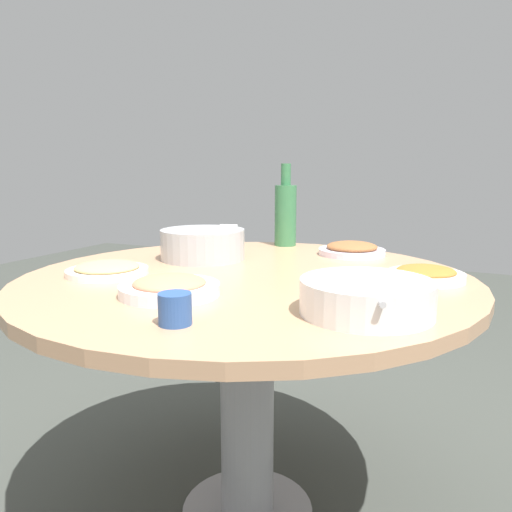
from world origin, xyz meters
TOP-DOWN VIEW (x-y plane):
  - round_dining_table at (0.00, 0.00)m, footprint 1.20×1.20m
  - rice_bowl at (0.23, -0.16)m, footprint 0.26×0.26m
  - soup_bowl at (-0.37, 0.22)m, footprint 0.26×0.27m
  - dish_stirfry at (-0.18, -0.43)m, footprint 0.22×0.22m
  - dish_shrimp at (0.07, 0.26)m, footprint 0.23×0.23m
  - dish_noodles at (0.34, 0.15)m, footprint 0.21×0.21m
  - dish_tofu_braise at (-0.44, -0.14)m, footprint 0.19×0.19m
  - green_bottle at (0.09, -0.52)m, footprint 0.08×0.08m
  - tea_cup_near at (0.30, -0.40)m, footprint 0.06×0.06m
  - tea_cup_far at (-0.06, 0.43)m, footprint 0.06×0.06m

SIDE VIEW (x-z plane):
  - round_dining_table at x=0.00m, z-range 0.22..0.94m
  - dish_noodles at x=0.34m, z-range 0.72..0.75m
  - dish_tofu_braise at x=-0.44m, z-range 0.72..0.76m
  - dish_stirfry at x=-0.18m, z-range 0.72..0.76m
  - dish_shrimp at x=0.07m, z-range 0.72..0.76m
  - tea_cup_near at x=0.30m, z-range 0.72..0.78m
  - tea_cup_far at x=-0.06m, z-range 0.72..0.78m
  - soup_bowl at x=-0.37m, z-range 0.72..0.79m
  - rice_bowl at x=0.23m, z-range 0.72..0.82m
  - green_bottle at x=0.09m, z-range 0.69..0.99m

